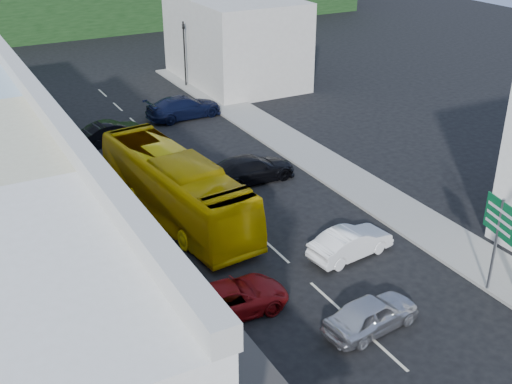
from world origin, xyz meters
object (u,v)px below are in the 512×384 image
at_px(car_silver, 371,314).
at_px(pedestrian_left, 109,302).
at_px(direction_sign, 495,247).
at_px(car_red, 231,297).
at_px(car_white, 351,242).
at_px(bus, 175,189).
at_px(traffic_signal, 185,55).

xyz_separation_m(car_silver, pedestrian_left, (-8.56, 4.97, 0.30)).
bearing_deg(direction_sign, car_red, 172.01).
bearing_deg(car_white, bus, 29.60).
height_order(bus, car_red, bus).
relative_size(car_red, direction_sign, 1.08).
distance_m(bus, pedestrian_left, 8.98).
bearing_deg(pedestrian_left, bus, -60.69).
bearing_deg(direction_sign, car_silver, -170.32).
xyz_separation_m(bus, direction_sign, (8.81, -12.31, 0.58)).
xyz_separation_m(car_silver, car_red, (-4.18, 3.46, 0.00)).
bearing_deg(traffic_signal, car_red, 59.86).
distance_m(car_white, direction_sign, 6.19).
distance_m(car_red, pedestrian_left, 4.64).
relative_size(bus, traffic_signal, 2.17).
relative_size(car_white, pedestrian_left, 2.59).
relative_size(car_silver, car_white, 1.00).
height_order(car_red, traffic_signal, traffic_signal).
xyz_separation_m(bus, car_white, (5.46, -7.31, -0.85)).
height_order(pedestrian_left, direction_sign, direction_sign).
height_order(car_silver, pedestrian_left, pedestrian_left).
bearing_deg(direction_sign, traffic_signal, 101.80).
height_order(car_silver, traffic_signal, traffic_signal).
distance_m(bus, direction_sign, 15.15).
bearing_deg(traffic_signal, bus, 55.48).
relative_size(pedestrian_left, direction_sign, 0.40).
relative_size(bus, car_white, 2.64).
distance_m(car_white, car_red, 6.75).
distance_m(pedestrian_left, traffic_signal, 31.75).
bearing_deg(pedestrian_left, traffic_signal, -50.38).
height_order(car_white, direction_sign, direction_sign).
height_order(car_white, pedestrian_left, pedestrian_left).
distance_m(car_silver, direction_sign, 5.98).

